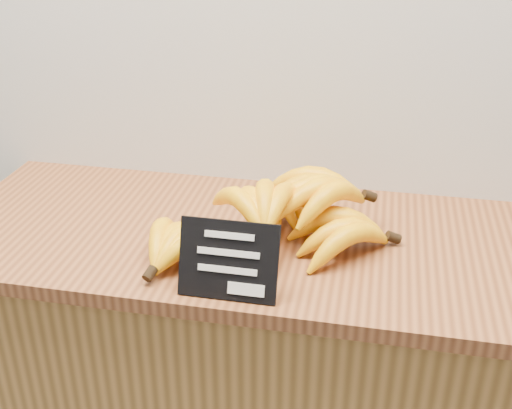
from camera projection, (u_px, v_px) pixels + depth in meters
The scene contains 4 objects.
counter at pixel (260, 408), 1.53m from camera, with size 1.37×0.50×0.90m, color #AA7837.
counter_top at pixel (261, 239), 1.32m from camera, with size 1.31×0.54×0.03m, color brown.
chalkboard_sign at pixel (228, 260), 1.09m from camera, with size 0.17×0.01×0.14m, color black.
banana_pile at pixel (277, 216), 1.25m from camera, with size 0.54×0.39×0.13m.
Camera 1 is at (0.18, 1.63, 1.57)m, focal length 45.00 mm.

